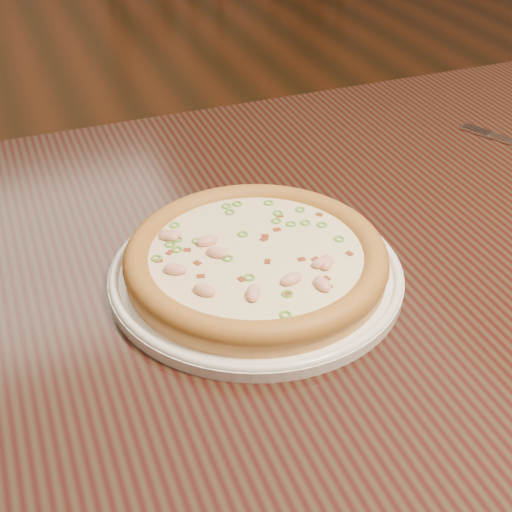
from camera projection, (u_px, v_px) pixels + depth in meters
name	position (u px, v px, depth m)	size (l,w,h in m)	color
ground	(69.00, 327.00, 1.84)	(9.00, 9.00, 0.00)	black
hero_table	(330.00, 298.00, 0.90)	(1.20, 0.80, 0.75)	black
plate	(256.00, 272.00, 0.77)	(0.31, 0.31, 0.02)	white
pizza	(256.00, 258.00, 0.75)	(0.28, 0.28, 0.03)	tan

